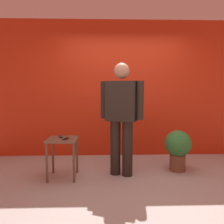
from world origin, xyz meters
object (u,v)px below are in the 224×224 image
(cell_phone, at_px, (66,139))
(standing_person, at_px, (122,113))
(side_table, at_px, (63,146))
(tv_remote, at_px, (61,137))
(potted_plant, at_px, (178,147))

(cell_phone, bearing_deg, standing_person, 19.58)
(side_table, xyz_separation_m, tv_remote, (-0.04, 0.10, 0.13))
(side_table, height_order, potted_plant, potted_plant)
(side_table, xyz_separation_m, potted_plant, (1.88, 0.25, -0.09))
(standing_person, distance_m, side_table, 1.04)
(standing_person, distance_m, potted_plant, 1.14)
(side_table, relative_size, cell_phone, 4.31)
(cell_phone, bearing_deg, potted_plant, 19.47)
(standing_person, xyz_separation_m, side_table, (-0.92, -0.09, -0.49))
(standing_person, relative_size, potted_plant, 2.59)
(standing_person, height_order, tv_remote, standing_person)
(potted_plant, bearing_deg, standing_person, -170.96)
(standing_person, bearing_deg, tv_remote, 179.85)
(standing_person, relative_size, cell_phone, 12.34)
(cell_phone, distance_m, tv_remote, 0.18)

